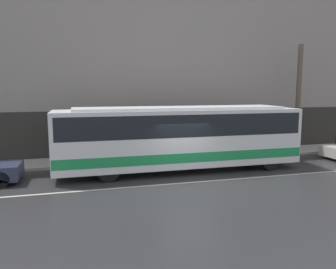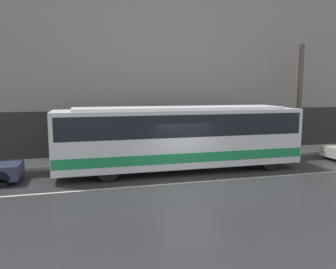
% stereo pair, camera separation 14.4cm
% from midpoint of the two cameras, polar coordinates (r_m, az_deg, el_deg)
% --- Properties ---
extents(ground_plane, '(60.00, 60.00, 0.00)m').
position_cam_midpoint_polar(ground_plane, '(14.45, 3.48, -8.37)').
color(ground_plane, '#2D2D30').
extents(sidewalk, '(60.00, 2.45, 0.14)m').
position_cam_midpoint_polar(sidewalk, '(19.31, -1.51, -4.01)').
color(sidewalk, '#A09E99').
rests_on(sidewalk, ground_plane).
extents(building_facade, '(60.00, 0.35, 11.80)m').
position_cam_midpoint_polar(building_facade, '(20.30, -2.51, 12.53)').
color(building_facade, gray).
rests_on(building_facade, ground_plane).
extents(lane_stripe, '(54.00, 0.14, 0.01)m').
position_cam_midpoint_polar(lane_stripe, '(14.45, 3.48, -8.35)').
color(lane_stripe, beige).
rests_on(lane_stripe, ground_plane).
extents(transit_bus, '(12.06, 2.56, 3.19)m').
position_cam_midpoint_polar(transit_bus, '(16.19, 1.86, -0.08)').
color(transit_bus, white).
rests_on(transit_bus, ground_plane).
extents(utility_pole_near, '(0.31, 0.31, 6.67)m').
position_cam_midpoint_polar(utility_pole_near, '(22.33, 21.56, 5.87)').
color(utility_pole_near, brown).
rests_on(utility_pole_near, sidewalk).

